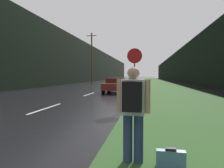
# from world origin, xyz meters

# --- Properties ---
(grass_verge) EXTENTS (6.00, 240.00, 0.02)m
(grass_verge) POSITION_xyz_m (6.57, 40.00, 0.01)
(grass_verge) COLOR #2D5123
(grass_verge) RESTS_ON ground_plane
(lane_stripe_b) EXTENTS (0.12, 3.00, 0.01)m
(lane_stripe_b) POSITION_xyz_m (0.00, 8.24, 0.00)
(lane_stripe_b) COLOR silver
(lane_stripe_b) RESTS_ON ground_plane
(lane_stripe_c) EXTENTS (0.12, 3.00, 0.01)m
(lane_stripe_c) POSITION_xyz_m (0.00, 15.24, 0.00)
(lane_stripe_c) COLOR silver
(lane_stripe_c) RESTS_ON ground_plane
(lane_stripe_d) EXTENTS (0.12, 3.00, 0.01)m
(lane_stripe_d) POSITION_xyz_m (0.00, 22.24, 0.00)
(lane_stripe_d) COLOR silver
(lane_stripe_d) RESTS_ON ground_plane
(lane_stripe_e) EXTENTS (0.12, 3.00, 0.01)m
(lane_stripe_e) POSITION_xyz_m (0.00, 29.24, 0.00)
(lane_stripe_e) COLOR silver
(lane_stripe_e) RESTS_ON ground_plane
(treeline_far_side) EXTENTS (2.00, 140.00, 8.78)m
(treeline_far_side) POSITION_xyz_m (-9.57, 50.00, 4.39)
(treeline_far_side) COLOR black
(treeline_far_side) RESTS_ON ground_plane
(treeline_near_side) EXTENTS (2.00, 140.00, 7.27)m
(treeline_near_side) POSITION_xyz_m (12.57, 50.00, 3.63)
(treeline_near_side) COLOR black
(treeline_near_side) RESTS_ON ground_plane
(utility_pole_far) EXTENTS (1.80, 0.24, 9.13)m
(utility_pole_far) POSITION_xyz_m (-5.19, 34.75, 4.70)
(utility_pole_far) COLOR #4C3823
(utility_pole_far) RESTS_ON ground_plane
(stop_sign) EXTENTS (0.72, 0.07, 2.79)m
(stop_sign) POSITION_xyz_m (3.91, 9.55, 1.74)
(stop_sign) COLOR slate
(stop_sign) RESTS_ON ground_plane
(hitchhiker_with_backpack) EXTENTS (0.56, 0.40, 1.63)m
(hitchhiker_with_backpack) POSITION_xyz_m (4.25, 3.20, 0.94)
(hitchhiker_with_backpack) COLOR navy
(hitchhiker_with_backpack) RESTS_ON ground_plane
(suitcase) EXTENTS (0.46, 0.13, 0.33)m
(suitcase) POSITION_xyz_m (4.86, 3.12, 0.15)
(suitcase) COLOR teal
(suitcase) RESTS_ON ground_plane
(car_passing_near) EXTENTS (1.87, 4.03, 1.27)m
(car_passing_near) POSITION_xyz_m (1.79, 17.38, 0.65)
(car_passing_near) COLOR maroon
(car_passing_near) RESTS_ON ground_plane
(car_passing_far) EXTENTS (1.84, 4.23, 1.43)m
(car_passing_far) POSITION_xyz_m (1.79, 41.44, 0.72)
(car_passing_far) COLOR #9E9EA3
(car_passing_far) RESTS_ON ground_plane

